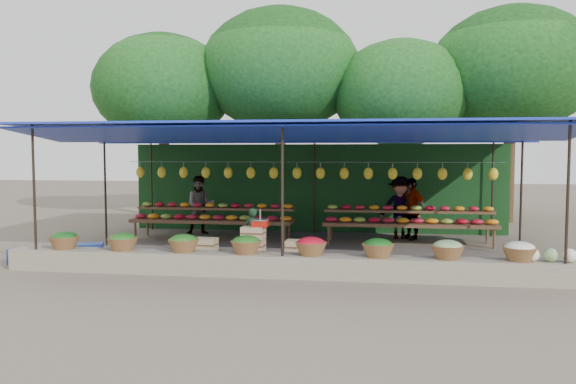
# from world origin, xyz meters

# --- Properties ---
(ground) EXTENTS (60.00, 60.00, 0.00)m
(ground) POSITION_xyz_m (0.00, 0.00, 0.00)
(ground) COLOR #685C4D
(ground) RESTS_ON ground
(stone_curb) EXTENTS (10.60, 0.55, 0.40)m
(stone_curb) POSITION_xyz_m (0.00, -2.75, 0.20)
(stone_curb) COLOR slate
(stone_curb) RESTS_ON ground
(stall_canopy) EXTENTS (10.80, 6.60, 2.82)m
(stall_canopy) POSITION_xyz_m (-0.00, 0.06, 2.68)
(stall_canopy) COLOR black
(stall_canopy) RESTS_ON ground
(produce_baskets) EXTENTS (8.98, 0.58, 0.34)m
(produce_baskets) POSITION_xyz_m (-0.10, -2.75, 0.56)
(produce_baskets) COLOR brown
(produce_baskets) RESTS_ON stone_curb
(netting_backdrop) EXTENTS (10.60, 0.06, 2.50)m
(netting_backdrop) POSITION_xyz_m (0.00, 3.15, 1.25)
(netting_backdrop) COLOR #1A4B1E
(netting_backdrop) RESTS_ON ground
(tree_row) EXTENTS (16.51, 5.50, 7.12)m
(tree_row) POSITION_xyz_m (0.50, 6.09, 4.70)
(tree_row) COLOR #372614
(tree_row) RESTS_ON ground
(fruit_table_left) EXTENTS (4.21, 0.95, 0.93)m
(fruit_table_left) POSITION_xyz_m (-2.49, 1.35, 0.61)
(fruit_table_left) COLOR #4B381E
(fruit_table_left) RESTS_ON ground
(fruit_table_right) EXTENTS (4.21, 0.95, 0.93)m
(fruit_table_right) POSITION_xyz_m (2.51, 1.35, 0.61)
(fruit_table_right) COLOR #4B381E
(fruit_table_right) RESTS_ON ground
(crate_counter) EXTENTS (2.37, 0.37, 0.77)m
(crate_counter) POSITION_xyz_m (-0.81, -1.75, 0.31)
(crate_counter) COLOR #A4825E
(crate_counter) RESTS_ON ground
(weighing_scale) EXTENTS (0.33, 0.33, 0.35)m
(weighing_scale) POSITION_xyz_m (-0.63, -1.75, 0.85)
(weighing_scale) COLOR red
(weighing_scale) RESTS_ON crate_counter
(vendor_seated) EXTENTS (0.46, 0.38, 1.09)m
(vendor_seated) POSITION_xyz_m (-0.91, -1.10, 0.54)
(vendor_seated) COLOR #193723
(vendor_seated) RESTS_ON ground
(customer_left) EXTENTS (0.94, 0.83, 1.62)m
(customer_left) POSITION_xyz_m (-3.10, 2.19, 0.81)
(customer_left) COLOR slate
(customer_left) RESTS_ON ground
(customer_mid) EXTENTS (1.08, 0.65, 1.64)m
(customer_mid) POSITION_xyz_m (2.33, 2.14, 0.82)
(customer_mid) COLOR slate
(customer_mid) RESTS_ON ground
(customer_right) EXTENTS (0.93, 0.95, 1.60)m
(customer_right) POSITION_xyz_m (2.61, 2.08, 0.80)
(customer_right) COLOR slate
(customer_right) RESTS_ON ground
(blue_crate_front) EXTENTS (0.61, 0.50, 0.32)m
(blue_crate_front) POSITION_xyz_m (-5.37, -2.44, 0.16)
(blue_crate_front) COLOR navy
(blue_crate_front) RESTS_ON ground
(blue_crate_back) EXTENTS (0.68, 0.58, 0.34)m
(blue_crate_back) POSITION_xyz_m (-4.33, -1.76, 0.17)
(blue_crate_back) COLOR navy
(blue_crate_back) RESTS_ON ground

